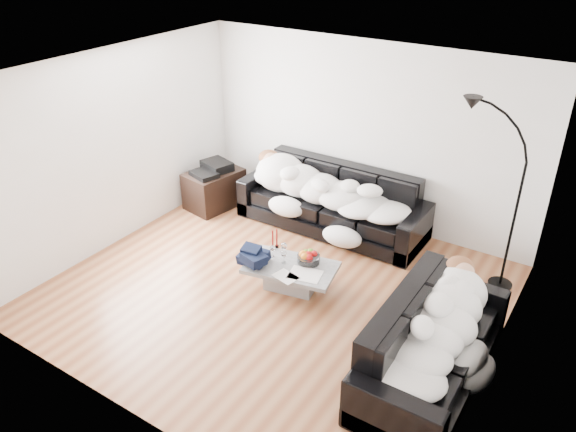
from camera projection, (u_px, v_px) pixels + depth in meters
The scene contains 24 objects.
ground at pixel (274, 291), 6.77m from camera, with size 5.00×5.00×0.00m, color brown.
wall_back at pixel (364, 135), 7.80m from camera, with size 5.00×0.02×2.60m, color silver.
wall_left at pixel (115, 149), 7.34m from camera, with size 0.02×4.50×2.60m, color silver.
wall_right at pixel (507, 263), 4.95m from camera, with size 0.02×4.50×2.60m, color silver.
ceiling at pixel (271, 77), 5.52m from camera, with size 5.00×5.00×0.00m, color white.
sofa_back at pixel (332, 200), 7.93m from camera, with size 2.70×0.93×0.88m, color black.
sofa_right at pixel (434, 342), 5.35m from camera, with size 2.09×0.90×0.85m, color black.
sleeper_back at pixel (331, 188), 7.80m from camera, with size 2.28×0.79×0.46m, color white, non-canonical shape.
sleeper_right at pixel (437, 324), 5.24m from camera, with size 1.80×0.76×0.44m, color white, non-canonical shape.
teal_cushion at pixel (454, 281), 5.71m from camera, with size 0.36×0.30×0.20m, color #0E663E.
coffee_table at pixel (291, 277), 6.77m from camera, with size 1.07×0.63×0.31m, color #939699.
fruit_bowl at pixel (309, 257), 6.71m from camera, with size 0.27×0.27×0.17m, color white.
wine_glass_a at pixel (284, 249), 6.84m from camera, with size 0.08×0.08×0.18m, color white.
wine_glass_b at pixel (272, 251), 6.84m from camera, with size 0.06×0.06×0.15m, color white.
wine_glass_c at pixel (284, 257), 6.70m from camera, with size 0.07×0.07×0.17m, color white.
candle_left at pixel (273, 240), 6.97m from camera, with size 0.05×0.05×0.26m, color maroon.
candle_right at pixel (277, 238), 7.00m from camera, with size 0.05×0.05×0.26m, color maroon.
newspaper_a at pixel (305, 274), 6.52m from camera, with size 0.37×0.29×0.01m, color silver.
newspaper_b at pixel (286, 276), 6.49m from camera, with size 0.28×0.20×0.01m, color silver.
navy_jacket at pixel (253, 251), 6.66m from camera, with size 0.36×0.30×0.18m, color black, non-canonical shape.
shoes at pixel (417, 313), 6.33m from camera, with size 0.40×0.29×0.09m, color #472311, non-canonical shape.
av_cabinet at pixel (214, 189), 8.61m from camera, with size 0.57×0.84×0.57m, color black.
stereo at pixel (213, 168), 8.44m from camera, with size 0.44×0.34×0.13m, color black.
floor_lamp at pixel (515, 213), 6.41m from camera, with size 0.72×0.29×1.99m, color black, non-canonical shape.
Camera 1 is at (3.13, -4.53, 4.04)m, focal length 35.00 mm.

